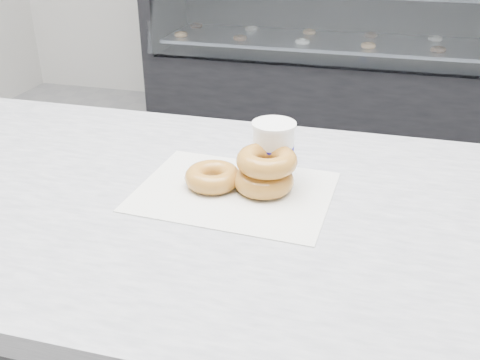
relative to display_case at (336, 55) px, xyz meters
The scene contains 6 objects.
ground 2.18m from the display_case, 90.00° to the right, with size 5.00×5.00×0.00m, color gray.
display_case is the anchor object (origin of this frame).
wax_paper 2.72m from the display_case, 88.74° to the right, with size 0.34×0.26×0.00m, color silver.
donut_single 2.71m from the display_case, 89.66° to the right, with size 0.10×0.10×0.04m, color #C38735.
donut_stack 2.71m from the display_case, 87.63° to the right, with size 0.15×0.15×0.08m.
coffee_cup 2.65m from the display_case, 87.53° to the right, with size 0.09×0.09×0.11m.
Camera 1 is at (0.29, -1.37, 1.36)m, focal length 40.00 mm.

